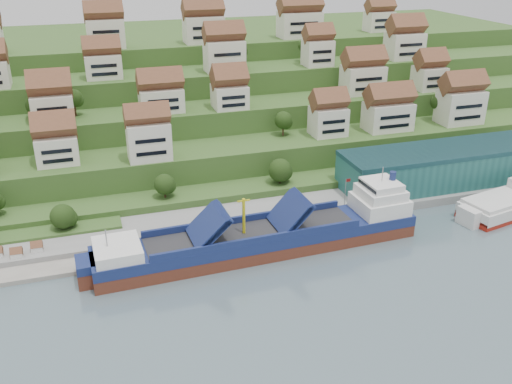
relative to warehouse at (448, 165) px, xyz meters
name	(u,v)px	position (x,y,z in m)	size (l,w,h in m)	color
ground	(290,246)	(-52.00, -17.00, -7.20)	(300.00, 300.00, 0.00)	slate
quay	(342,203)	(-32.00, -2.00, -6.10)	(180.00, 14.00, 2.20)	gray
pebble_beach	(19,259)	(-110.00, -5.00, -6.70)	(45.00, 20.00, 1.00)	gray
hillside	(193,91)	(-52.00, 86.55, 3.46)	(260.00, 128.00, 31.00)	#2D4C1E
hillside_village	(224,77)	(-50.73, 44.94, 17.70)	(156.17, 64.28, 29.08)	silver
hillside_trees	(202,124)	(-61.70, 27.27, 9.20)	(140.73, 61.96, 31.34)	#264115
warehouse	(448,165)	(0.00, 0.00, 0.00)	(60.00, 15.00, 10.00)	#23605C
flagpole	(346,191)	(-33.89, -7.00, -0.32)	(1.28, 0.16, 8.00)	gray
beach_huts	(7,256)	(-112.00, -6.25, -5.10)	(14.40, 3.70, 2.20)	white
cargo_ship	(269,238)	(-57.16, -16.91, -4.10)	(72.74, 13.73, 15.99)	#5C2A1C
second_ship	(511,203)	(7.55, -17.10, -4.81)	(28.79, 15.44, 7.92)	maroon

